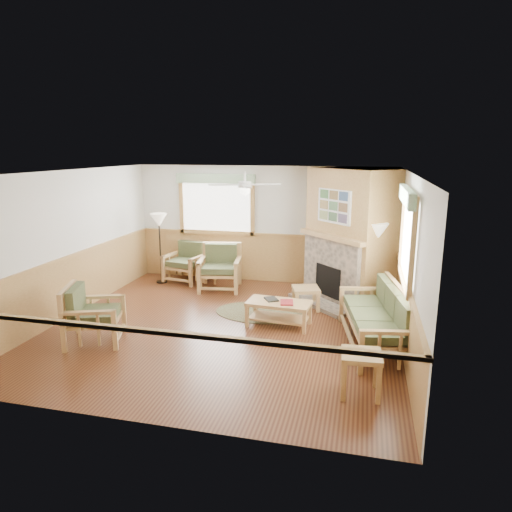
% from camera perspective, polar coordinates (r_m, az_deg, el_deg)
% --- Properties ---
extents(floor, '(6.00, 6.00, 0.01)m').
position_cam_1_polar(floor, '(8.19, -3.92, -8.85)').
color(floor, '#512916').
rests_on(floor, ground).
extents(ceiling, '(6.00, 6.00, 0.01)m').
position_cam_1_polar(ceiling, '(7.59, -4.24, 10.42)').
color(ceiling, white).
rests_on(ceiling, floor).
extents(wall_back, '(6.00, 0.02, 2.70)m').
position_cam_1_polar(wall_back, '(10.62, 0.80, 3.94)').
color(wall_back, silver).
rests_on(wall_back, floor).
extents(wall_front, '(6.00, 0.02, 2.70)m').
position_cam_1_polar(wall_front, '(5.11, -14.30, -6.85)').
color(wall_front, silver).
rests_on(wall_front, floor).
extents(wall_left, '(0.02, 6.00, 2.70)m').
position_cam_1_polar(wall_left, '(9.13, -22.34, 1.39)').
color(wall_left, silver).
rests_on(wall_left, floor).
extents(wall_right, '(0.02, 6.00, 2.70)m').
position_cam_1_polar(wall_right, '(7.46, 18.47, -0.78)').
color(wall_right, silver).
rests_on(wall_right, floor).
extents(wainscot, '(6.00, 6.00, 1.10)m').
position_cam_1_polar(wainscot, '(7.99, -3.98, -5.16)').
color(wainscot, '#AB8046').
rests_on(wainscot, floor).
extents(fireplace, '(3.11, 3.11, 2.70)m').
position_cam_1_polar(fireplace, '(9.44, 11.75, 2.47)').
color(fireplace, '#AB8046').
rests_on(fireplace, floor).
extents(window_back, '(1.90, 0.16, 1.50)m').
position_cam_1_polar(window_back, '(10.75, -5.04, 10.33)').
color(window_back, white).
rests_on(window_back, wall_back).
extents(window_right, '(0.16, 1.90, 1.50)m').
position_cam_1_polar(window_right, '(7.08, 18.98, 8.16)').
color(window_right, white).
rests_on(window_right, wall_right).
extents(ceiling_fan, '(1.59, 1.59, 0.36)m').
position_cam_1_polar(ceiling_fan, '(7.80, -1.42, 10.23)').
color(ceiling_fan, white).
rests_on(ceiling_fan, ceiling).
extents(sofa, '(2.19, 1.22, 0.95)m').
position_cam_1_polar(sofa, '(7.52, 14.65, -7.41)').
color(sofa, tan).
rests_on(sofa, floor).
extents(armchair_back_left, '(0.97, 0.97, 0.92)m').
position_cam_1_polar(armchair_back_left, '(10.91, -8.80, -0.74)').
color(armchair_back_left, tan).
rests_on(armchair_back_left, floor).
extents(armchair_back_right, '(1.02, 1.02, 0.99)m').
position_cam_1_polar(armchair_back_right, '(10.17, -4.55, -1.46)').
color(armchair_back_right, tan).
rests_on(armchair_back_right, floor).
extents(armchair_left, '(1.07, 1.07, 0.95)m').
position_cam_1_polar(armchair_left, '(7.87, -19.54, -6.82)').
color(armchair_left, tan).
rests_on(armchair_left, floor).
extents(coffee_table, '(1.15, 0.64, 0.44)m').
position_cam_1_polar(coffee_table, '(8.16, 2.85, -7.20)').
color(coffee_table, tan).
rests_on(coffee_table, floor).
extents(end_table_chairs, '(0.56, 0.54, 0.50)m').
position_cam_1_polar(end_table_chairs, '(10.77, -6.16, -1.99)').
color(end_table_chairs, tan).
rests_on(end_table_chairs, floor).
extents(end_table_sofa, '(0.53, 0.51, 0.56)m').
position_cam_1_polar(end_table_sofa, '(6.14, 12.93, -14.13)').
color(end_table_sofa, tan).
rests_on(end_table_sofa, floor).
extents(footstool, '(0.62, 0.62, 0.44)m').
position_cam_1_polar(footstool, '(9.03, 6.23, -5.25)').
color(footstool, tan).
rests_on(footstool, floor).
extents(braided_rug, '(2.03, 2.03, 0.01)m').
position_cam_1_polar(braided_rug, '(8.83, 0.47, -7.05)').
color(braided_rug, brown).
rests_on(braided_rug, floor).
extents(floor_lamp_left, '(0.43, 0.43, 1.64)m').
position_cam_1_polar(floor_lamp_left, '(10.80, -11.88, 0.95)').
color(floor_lamp_left, black).
rests_on(floor_lamp_left, floor).
extents(floor_lamp_right, '(0.45, 0.45, 1.75)m').
position_cam_1_polar(floor_lamp_right, '(8.83, 14.65, -1.57)').
color(floor_lamp_right, black).
rests_on(floor_lamp_right, floor).
extents(book_red, '(0.27, 0.34, 0.03)m').
position_cam_1_polar(book_red, '(8.00, 3.87, -5.71)').
color(book_red, maroon).
rests_on(book_red, coffee_table).
extents(book_dark, '(0.31, 0.33, 0.03)m').
position_cam_1_polar(book_dark, '(8.17, 1.93, -5.32)').
color(book_dark, black).
rests_on(book_dark, coffee_table).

